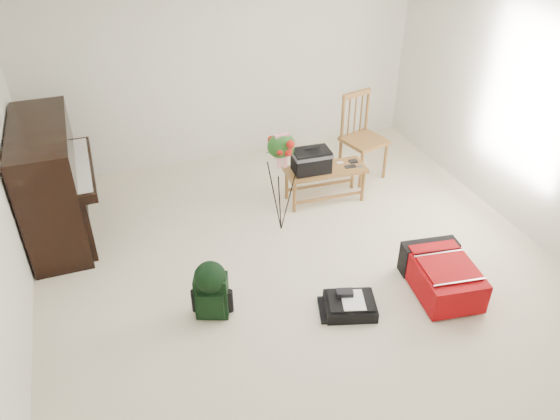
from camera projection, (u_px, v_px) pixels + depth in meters
name	position (u px, v px, depth m)	size (l,w,h in m)	color
floor	(306.00, 278.00, 5.31)	(5.00, 5.50, 0.01)	beige
ceiling	(316.00, 14.00, 3.92)	(5.00, 5.50, 0.01)	white
wall_back	(226.00, 64.00, 6.76)	(5.00, 0.04, 2.50)	white
wall_right	(547.00, 123.00, 5.32)	(0.04, 5.50, 2.50)	white
piano	(53.00, 185.00, 5.61)	(0.71, 1.50, 1.25)	black
bench	(316.00, 164.00, 6.17)	(0.95, 0.42, 0.72)	olive
dining_chair	(363.00, 138.00, 6.70)	(0.57, 0.57, 1.07)	olive
red_suitcase	(439.00, 272.00, 5.11)	(0.62, 0.85, 0.34)	#AD070F
black_duffel	(350.00, 305.00, 4.90)	(0.53, 0.47, 0.19)	black
green_backpack	(211.00, 287.00, 4.73)	(0.33, 0.31, 0.57)	black
flower_stand	(281.00, 184.00, 5.67)	(0.38, 0.38, 1.19)	black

